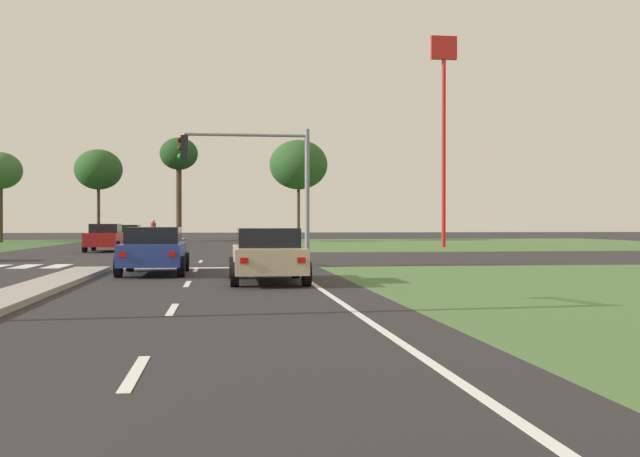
% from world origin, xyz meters
% --- Properties ---
extents(ground_plane, '(200.00, 200.00, 0.00)m').
position_xyz_m(ground_plane, '(0.00, 30.00, 0.00)').
color(ground_plane, '#282628').
extents(grass_verge_far_right, '(35.00, 35.00, 0.01)m').
position_xyz_m(grass_verge_far_right, '(25.50, 54.50, 0.00)').
color(grass_verge_far_right, '#476B38').
rests_on(grass_verge_far_right, ground).
extents(median_island_far, '(1.20, 36.00, 0.14)m').
position_xyz_m(median_island_far, '(0.00, 55.00, 0.07)').
color(median_island_far, gray).
rests_on(median_island_far, ground).
extents(lane_dash_near, '(0.14, 2.00, 0.01)m').
position_xyz_m(lane_dash_near, '(3.50, 3.75, 0.01)').
color(lane_dash_near, silver).
rests_on(lane_dash_near, ground).
extents(lane_dash_second, '(0.14, 2.00, 0.01)m').
position_xyz_m(lane_dash_second, '(3.50, 9.75, 0.01)').
color(lane_dash_second, silver).
rests_on(lane_dash_second, ground).
extents(lane_dash_third, '(0.14, 2.00, 0.01)m').
position_xyz_m(lane_dash_third, '(3.50, 15.75, 0.01)').
color(lane_dash_third, silver).
rests_on(lane_dash_third, ground).
extents(lane_dash_fourth, '(0.14, 2.00, 0.01)m').
position_xyz_m(lane_dash_fourth, '(3.50, 21.75, 0.01)').
color(lane_dash_fourth, silver).
rests_on(lane_dash_fourth, ground).
extents(lane_dash_fifth, '(0.14, 2.00, 0.01)m').
position_xyz_m(lane_dash_fifth, '(3.50, 27.75, 0.01)').
color(lane_dash_fifth, silver).
rests_on(lane_dash_fifth, ground).
extents(edge_line_right, '(0.14, 24.00, 0.01)m').
position_xyz_m(edge_line_right, '(6.85, 12.00, 0.01)').
color(edge_line_right, silver).
rests_on(edge_line_right, ground).
extents(stop_bar_near, '(6.40, 0.50, 0.01)m').
position_xyz_m(stop_bar_near, '(3.80, 23.00, 0.01)').
color(stop_bar_near, silver).
rests_on(stop_bar_near, ground).
extents(crosswalk_bar_fourth, '(0.70, 2.80, 0.01)m').
position_xyz_m(crosswalk_bar_fourth, '(-2.95, 24.80, 0.01)').
color(crosswalk_bar_fourth, silver).
rests_on(crosswalk_bar_fourth, ground).
extents(crosswalk_bar_fifth, '(0.70, 2.80, 0.01)m').
position_xyz_m(crosswalk_bar_fifth, '(-1.80, 24.80, 0.01)').
color(crosswalk_bar_fifth, silver).
rests_on(crosswalk_bar_fifth, ground).
extents(car_beige_near, '(2.08, 4.53, 1.50)m').
position_xyz_m(car_beige_near, '(5.67, 16.11, 0.77)').
color(car_beige_near, '#BCAD8E').
rests_on(car_beige_near, ground).
extents(car_blue_second, '(2.09, 4.52, 1.51)m').
position_xyz_m(car_blue_second, '(2.25, 19.91, 0.78)').
color(car_blue_second, navy).
rests_on(car_blue_second, ground).
extents(car_teal_third, '(2.06, 4.50, 1.53)m').
position_xyz_m(car_teal_third, '(-2.39, 50.57, 0.78)').
color(car_teal_third, '#19565B').
rests_on(car_teal_third, ground).
extents(car_red_fourth, '(2.02, 4.57, 1.61)m').
position_xyz_m(car_red_fourth, '(-2.35, 40.07, 0.82)').
color(car_red_fourth, '#A31919').
rests_on(car_red_fourth, ground).
extents(traffic_signal_near_right, '(4.91, 0.32, 5.18)m').
position_xyz_m(traffic_signal_near_right, '(5.75, 23.40, 3.61)').
color(traffic_signal_near_right, gray).
rests_on(traffic_signal_near_right, ground).
extents(pedestrian_at_median, '(0.34, 0.34, 1.76)m').
position_xyz_m(pedestrian_at_median, '(0.10, 43.27, 1.21)').
color(pedestrian_at_median, '#232833').
rests_on(pedestrian_at_median, median_island_far).
extents(fastfood_pole_sign, '(1.80, 0.40, 14.51)m').
position_xyz_m(fastfood_pole_sign, '(19.51, 45.21, 10.32)').
color(fastfood_pole_sign, red).
rests_on(fastfood_pole_sign, ground).
extents(treeline_second, '(3.75, 3.75, 7.78)m').
position_xyz_m(treeline_second, '(-14.59, 62.56, 6.10)').
color(treeline_second, '#423323').
rests_on(treeline_second, ground).
extents(treeline_third, '(4.32, 4.32, 8.41)m').
position_xyz_m(treeline_third, '(-6.84, 65.60, 6.54)').
color(treeline_third, '#423323').
rests_on(treeline_third, ground).
extents(treeline_fourth, '(3.34, 3.34, 9.21)m').
position_xyz_m(treeline_fourth, '(0.59, 62.27, 7.58)').
color(treeline_fourth, '#423323').
rests_on(treeline_fourth, ground).
extents(treeline_fifth, '(5.51, 5.51, 9.55)m').
position_xyz_m(treeline_fifth, '(11.56, 65.85, 7.20)').
color(treeline_fifth, '#423323').
rests_on(treeline_fifth, ground).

